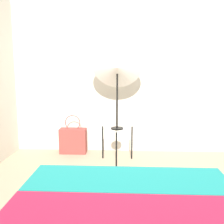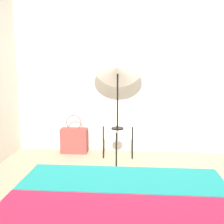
{
  "view_description": "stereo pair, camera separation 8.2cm",
  "coord_description": "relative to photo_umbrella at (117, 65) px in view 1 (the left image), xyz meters",
  "views": [
    {
      "loc": [
        -0.07,
        -1.86,
        1.25
      ],
      "look_at": [
        -0.23,
        1.35,
        0.71
      ],
      "focal_mm": 42.0,
      "sensor_mm": 36.0,
      "label": 1
    },
    {
      "loc": [
        0.01,
        -1.85,
        1.25
      ],
      "look_at": [
        -0.23,
        1.35,
        0.71
      ],
      "focal_mm": 42.0,
      "sensor_mm": 36.0,
      "label": 2
    }
  ],
  "objects": [
    {
      "name": "wall_back",
      "position": [
        0.18,
        0.51,
        0.01
      ],
      "size": [
        8.0,
        0.05,
        2.6
      ],
      "color": "beige",
      "rests_on": "ground_plane"
    },
    {
      "name": "photo_umbrella",
      "position": [
        0.0,
        0.0,
        0.0
      ],
      "size": [
        0.71,
        0.46,
        1.67
      ],
      "color": "black",
      "rests_on": "ground_plane"
    },
    {
      "name": "tote_bag",
      "position": [
        -0.66,
        0.33,
        -1.09
      ],
      "size": [
        0.39,
        0.17,
        0.57
      ],
      "color": "brown",
      "rests_on": "ground_plane"
    }
  ]
}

